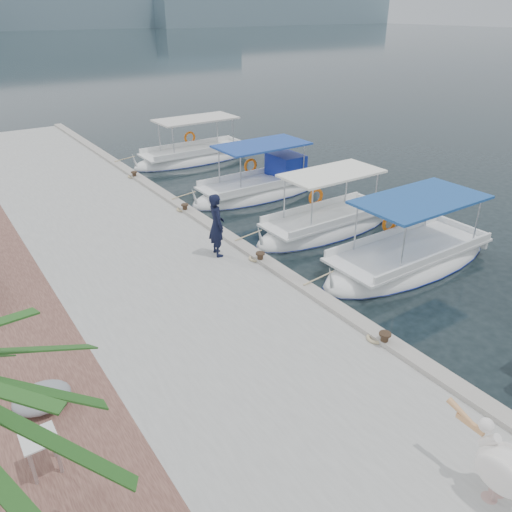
{
  "coord_description": "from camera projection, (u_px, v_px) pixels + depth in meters",
  "views": [
    {
      "loc": [
        -8.04,
        -9.57,
        7.47
      ],
      "look_at": [
        -1.0,
        0.77,
        1.2
      ],
      "focal_mm": 35.0,
      "sensor_mm": 36.0,
      "label": 1
    }
  ],
  "objects": [
    {
      "name": "ground",
      "position": [
        299.0,
        294.0,
        14.46
      ],
      "size": [
        400.0,
        400.0,
        0.0
      ],
      "primitive_type": "plane",
      "color": "black",
      "rests_on": "ground"
    },
    {
      "name": "concrete_quay",
      "position": [
        135.0,
        250.0,
        16.54
      ],
      "size": [
        6.0,
        40.0,
        0.5
      ],
      "primitive_type": "cube",
      "color": "#9E9D98",
      "rests_on": "ground"
    },
    {
      "name": "quay_curb",
      "position": [
        208.0,
        223.0,
        17.8
      ],
      "size": [
        0.44,
        40.0,
        0.12
      ],
      "primitive_type": "cube",
      "color": "#A19B8F",
      "rests_on": "concrete_quay"
    },
    {
      "name": "distant_hills",
      "position": [
        7.0,
        6.0,
        174.89
      ],
      "size": [
        330.0,
        60.0,
        18.0
      ],
      "color": "slate",
      "rests_on": "ground"
    },
    {
      "name": "fishing_caique_b",
      "position": [
        408.0,
        261.0,
        16.07
      ],
      "size": [
        6.94,
        2.54,
        2.83
      ],
      "color": "white",
      "rests_on": "ground"
    },
    {
      "name": "fishing_caique_c",
      "position": [
        325.0,
        228.0,
        18.47
      ],
      "size": [
        6.1,
        2.07,
        2.83
      ],
      "color": "white",
      "rests_on": "ground"
    },
    {
      "name": "fishing_caique_d",
      "position": [
        261.0,
        190.0,
        22.1
      ],
      "size": [
        6.59,
        2.34,
        2.83
      ],
      "color": "white",
      "rests_on": "ground"
    },
    {
      "name": "fishing_caique_e",
      "position": [
        195.0,
        158.0,
        26.97
      ],
      "size": [
        7.08,
        2.3,
        2.83
      ],
      "color": "white",
      "rests_on": "ground"
    },
    {
      "name": "mooring_bollards",
      "position": [
        260.0,
        257.0,
        15.08
      ],
      "size": [
        0.28,
        20.28,
        0.33
      ],
      "color": "black",
      "rests_on": "concrete_quay"
    },
    {
      "name": "pelican",
      "position": [
        503.0,
        466.0,
        7.64
      ],
      "size": [
        0.59,
        1.64,
        1.28
      ],
      "color": "tan",
      "rests_on": "concrete_quay"
    },
    {
      "name": "fisherman",
      "position": [
        217.0,
        225.0,
        15.22
      ],
      "size": [
        0.6,
        0.8,
        1.99
      ],
      "primitive_type": "imported",
      "rotation": [
        0.0,
        0.0,
        1.39
      ],
      "color": "black",
      "rests_on": "concrete_quay"
    },
    {
      "name": "tarp_bundle",
      "position": [
        42.0,
        398.0,
        9.63
      ],
      "size": [
        1.1,
        0.9,
        0.4
      ],
      "primitive_type": "ellipsoid",
      "color": "gray",
      "rests_on": "cobblestone_strip"
    },
    {
      "name": "folding_table",
      "position": [
        41.0,
        447.0,
        8.15
      ],
      "size": [
        0.55,
        0.55,
        0.73
      ],
      "color": "silver",
      "rests_on": "cobblestone_strip"
    }
  ]
}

